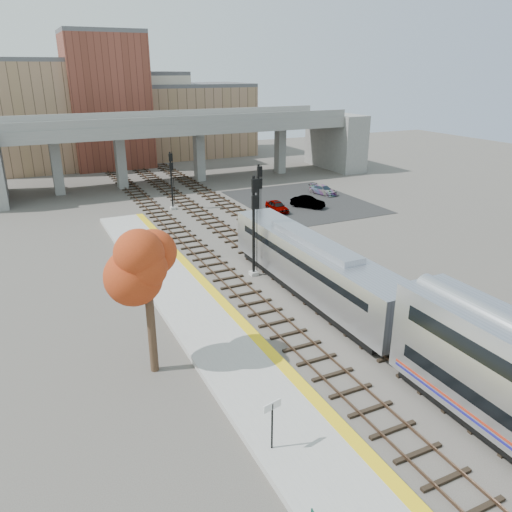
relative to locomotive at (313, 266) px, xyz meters
name	(u,v)px	position (x,y,z in m)	size (l,w,h in m)	color
ground	(338,328)	(-1.00, -4.84, -2.28)	(160.00, 160.00, 0.00)	#47423D
platform	(231,353)	(-8.25, -4.84, -2.10)	(4.50, 60.00, 0.35)	#9E9E99
yellow_strip	(261,343)	(-6.35, -4.84, -1.92)	(0.70, 60.00, 0.01)	yellow
tracks	(263,260)	(-0.07, 7.66, -2.20)	(10.70, 95.00, 0.25)	black
overpass	(184,140)	(3.92, 40.16, 3.53)	(54.00, 12.00, 9.50)	slate
buildings_far	(124,114)	(0.26, 61.73, 5.60)	(43.00, 21.00, 20.60)	#947056
parking_lot	(302,202)	(13.00, 23.16, -2.26)	(14.00, 18.00, 0.04)	black
locomotive	(313,266)	(0.00, 0.00, 0.00)	(3.02, 19.05, 4.10)	#A8AAB2
signal_mast_near	(254,226)	(-2.10, 5.08, 1.74)	(0.60, 0.64, 7.82)	#9E9E99
signal_mast_mid	(259,203)	(2.00, 12.68, 1.27)	(0.60, 0.64, 7.12)	#9E9E99
signal_mast_far	(172,182)	(-2.10, 26.62, 0.85)	(0.60, 0.64, 6.52)	#9E9E99
station_sign	(272,416)	(-9.71, -12.64, -0.30)	(0.89, 0.25, 2.27)	black
tree	(146,266)	(-12.49, -4.37, 3.71)	(3.60, 3.60, 8.08)	#382619
car_a	(277,206)	(8.09, 20.45, -1.62)	(1.47, 3.65, 1.24)	#99999E
car_b	(308,202)	(12.14, 20.55, -1.59)	(1.36, 3.91, 1.29)	#99999E
car_c	(323,190)	(17.29, 25.22, -1.67)	(1.60, 3.93, 1.14)	#99999E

